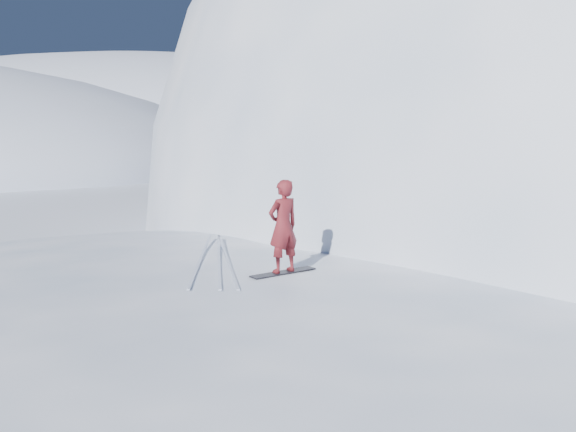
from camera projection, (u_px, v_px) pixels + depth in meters
name	position (u px, v px, depth m)	size (l,w,h in m)	color
near_ridge	(264.00, 380.00, 14.15)	(36.00, 28.00, 4.80)	white
peak_shoulder	(506.00, 243.00, 29.94)	(28.00, 24.00, 18.00)	white
far_ridge_c	(132.00, 150.00, 123.61)	(140.00, 90.00, 36.00)	white
wind_bumps	(185.00, 393.00, 13.44)	(16.00, 14.40, 1.00)	white
snowboard	(283.00, 272.00, 13.86)	(1.58, 0.30, 0.03)	black
snowboarder	(283.00, 226.00, 13.71)	(0.73, 0.48, 2.00)	maroon
board_tracks	(216.00, 257.00, 15.41)	(1.95, 5.94, 0.04)	silver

